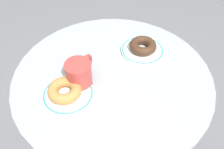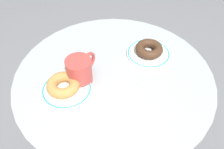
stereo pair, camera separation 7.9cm
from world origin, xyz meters
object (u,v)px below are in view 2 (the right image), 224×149
object	(u,v)px
coffee_mug	(80,70)
plate_right	(148,53)
plate_left	(67,89)
donut_chocolate	(149,49)
paper_napkin	(138,130)
cafe_table	(114,112)
donut_old_fashioned	(63,85)

from	to	relation	value
coffee_mug	plate_right	bearing A→B (deg)	-6.02
plate_left	donut_chocolate	size ratio (longest dim) A/B	1.59
donut_chocolate	paper_napkin	distance (m)	0.34
donut_chocolate	paper_napkin	world-z (taller)	donut_chocolate
cafe_table	donut_old_fashioned	distance (m)	0.33
donut_old_fashioned	cafe_table	bearing A→B (deg)	-9.60
plate_right	paper_napkin	xyz separation A→B (m)	(-0.24, -0.24, -0.00)
plate_left	donut_chocolate	distance (m)	0.35
plate_left	plate_right	bearing A→B (deg)	-2.01
plate_left	donut_chocolate	world-z (taller)	donut_chocolate
donut_old_fashioned	donut_chocolate	size ratio (longest dim) A/B	1.04
plate_right	donut_old_fashioned	xyz separation A→B (m)	(-0.36, 0.02, 0.02)
donut_old_fashioned	paper_napkin	bearing A→B (deg)	-66.07
plate_right	coffee_mug	size ratio (longest dim) A/B	1.35
plate_left	plate_right	world-z (taller)	same
donut_old_fashioned	coffee_mug	distance (m)	0.08
cafe_table	paper_napkin	distance (m)	0.34
cafe_table	coffee_mug	world-z (taller)	coffee_mug
plate_left	coffee_mug	bearing A→B (deg)	15.43
plate_left	coffee_mug	distance (m)	0.08
cafe_table	donut_chocolate	xyz separation A→B (m)	(0.17, 0.01, 0.27)
cafe_table	plate_left	xyz separation A→B (m)	(-0.17, 0.03, 0.25)
donut_old_fashioned	coffee_mug	world-z (taller)	coffee_mug
plate_left	paper_napkin	xyz separation A→B (m)	(0.11, -0.25, -0.00)
plate_left	plate_right	size ratio (longest dim) A/B	1.00
cafe_table	plate_left	size ratio (longest dim) A/B	4.56
plate_left	donut_chocolate	xyz separation A→B (m)	(0.35, -0.01, 0.02)
coffee_mug	paper_napkin	bearing A→B (deg)	-81.22
plate_right	plate_left	bearing A→B (deg)	177.99
donut_chocolate	coffee_mug	bearing A→B (deg)	173.98
plate_right	cafe_table	bearing A→B (deg)	-175.08
donut_old_fashioned	paper_napkin	world-z (taller)	donut_old_fashioned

